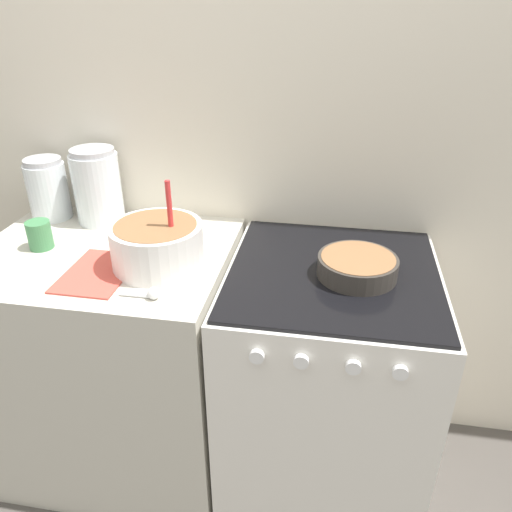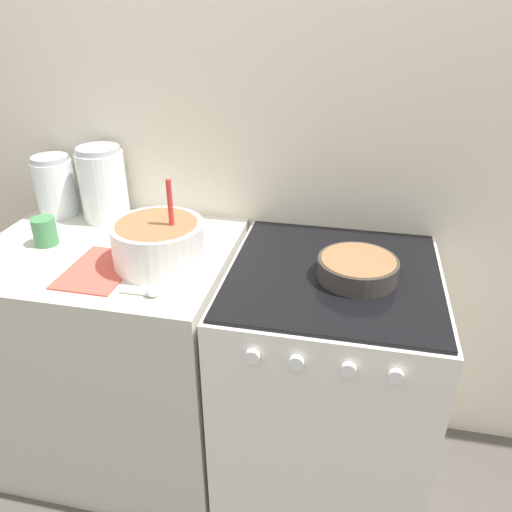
% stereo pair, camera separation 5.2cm
% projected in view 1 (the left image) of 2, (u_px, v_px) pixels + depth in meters
% --- Properties ---
extents(wall_back, '(4.68, 0.05, 2.40)m').
position_uv_depth(wall_back, '(245.00, 140.00, 1.77)').
color(wall_back, beige).
rests_on(wall_back, ground_plane).
extents(countertop_cabinet, '(0.84, 0.68, 0.91)m').
position_uv_depth(countertop_cabinet, '(119.00, 358.00, 1.87)').
color(countertop_cabinet, beige).
rests_on(countertop_cabinet, ground_plane).
extents(stove, '(0.66, 0.70, 0.91)m').
position_uv_depth(stove, '(324.00, 382.00, 1.75)').
color(stove, white).
rests_on(stove, ground_plane).
extents(mixing_bowl, '(0.29, 0.29, 0.28)m').
position_uv_depth(mixing_bowl, '(157.00, 243.00, 1.53)').
color(mixing_bowl, white).
rests_on(mixing_bowl, countertop_cabinet).
extents(baking_pan, '(0.24, 0.24, 0.06)m').
position_uv_depth(baking_pan, '(357.00, 266.00, 1.49)').
color(baking_pan, '#38332D').
rests_on(baking_pan, stove).
extents(storage_jar_left, '(0.15, 0.15, 0.23)m').
position_uv_depth(storage_jar_left, '(49.00, 193.00, 1.86)').
color(storage_jar_left, silver).
rests_on(storage_jar_left, countertop_cabinet).
extents(storage_jar_middle, '(0.17, 0.17, 0.27)m').
position_uv_depth(storage_jar_middle, '(98.00, 191.00, 1.82)').
color(storage_jar_middle, silver).
rests_on(storage_jar_middle, countertop_cabinet).
extents(tin_can, '(0.08, 0.08, 0.09)m').
position_uv_depth(tin_can, '(40.00, 235.00, 1.65)').
color(tin_can, '#3F7F4C').
rests_on(tin_can, countertop_cabinet).
extents(recipe_page, '(0.19, 0.27, 0.01)m').
position_uv_depth(recipe_page, '(98.00, 272.00, 1.52)').
color(recipe_page, '#CC4C3F').
rests_on(recipe_page, countertop_cabinet).
extents(measuring_spoon, '(0.12, 0.04, 0.04)m').
position_uv_depth(measuring_spoon, '(150.00, 294.00, 1.39)').
color(measuring_spoon, white).
rests_on(measuring_spoon, countertop_cabinet).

